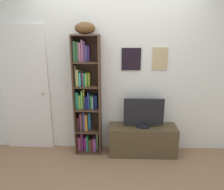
{
  "coord_description": "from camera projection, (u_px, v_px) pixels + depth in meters",
  "views": [
    {
      "loc": [
        0.06,
        -2.18,
        1.86
      ],
      "look_at": [
        -0.04,
        0.85,
        0.99
      ],
      "focal_mm": 34.73,
      "sensor_mm": 36.0,
      "label": 1
    }
  ],
  "objects": [
    {
      "name": "back_wall",
      "position": [
        115.0,
        74.0,
        3.35
      ],
      "size": [
        4.8,
        0.08,
        2.49
      ],
      "color": "silver",
      "rests_on": "ground"
    },
    {
      "name": "bookshelf",
      "position": [
        86.0,
        100.0,
        3.35
      ],
      "size": [
        0.4,
        0.27,
        1.84
      ],
      "color": "#472F21",
      "rests_on": "ground"
    },
    {
      "name": "football",
      "position": [
        85.0,
        28.0,
        3.02
      ],
      "size": [
        0.33,
        0.26,
        0.17
      ],
      "primitive_type": "ellipsoid",
      "rotation": [
        0.0,
        0.0,
        0.36
      ],
      "color": "brown",
      "rests_on": "bookshelf"
    },
    {
      "name": "tv_stand",
      "position": [
        142.0,
        140.0,
        3.42
      ],
      "size": [
        1.04,
        0.36,
        0.46
      ],
      "color": "#4D3D27",
      "rests_on": "ground"
    },
    {
      "name": "television",
      "position": [
        144.0,
        113.0,
        3.29
      ],
      "size": [
        0.61,
        0.22,
        0.45
      ],
      "color": "black",
      "rests_on": "tv_stand"
    },
    {
      "name": "door",
      "position": [
        25.0,
        90.0,
        3.42
      ],
      "size": [
        0.77,
        0.09,
        1.98
      ],
      "color": "silver",
      "rests_on": "ground"
    }
  ]
}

